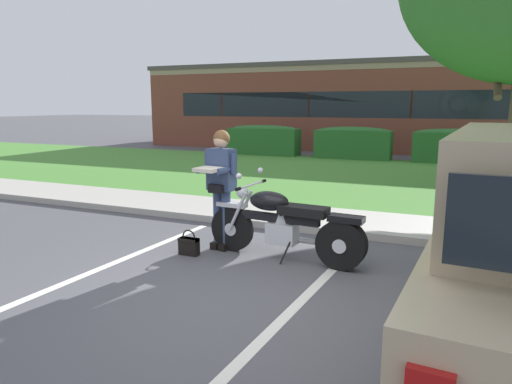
{
  "coord_description": "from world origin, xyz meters",
  "views": [
    {
      "loc": [
        1.9,
        -4.29,
        2.05
      ],
      "look_at": [
        -0.6,
        1.52,
        0.85
      ],
      "focal_mm": 32.39,
      "sensor_mm": 36.0,
      "label": 1
    }
  ],
  "objects_px": {
    "hedge_left": "(264,140)",
    "hedge_center_right": "(458,146)",
    "brick_building": "(419,106)",
    "handbag": "(189,245)",
    "motorcycle": "(290,225)",
    "rider_person": "(221,180)",
    "hedge_center_left": "(353,143)"
  },
  "relations": [
    {
      "from": "hedge_left",
      "to": "hedge_center_right",
      "type": "xyz_separation_m",
      "value": [
        7.22,
        0.0,
        0.0
      ]
    },
    {
      "from": "brick_building",
      "to": "handbag",
      "type": "bearing_deg",
      "value": -94.69
    },
    {
      "from": "motorcycle",
      "to": "brick_building",
      "type": "relative_size",
      "value": 0.09
    },
    {
      "from": "handbag",
      "to": "hedge_left",
      "type": "bearing_deg",
      "value": 107.7
    },
    {
      "from": "motorcycle",
      "to": "rider_person",
      "type": "height_order",
      "value": "rider_person"
    },
    {
      "from": "motorcycle",
      "to": "hedge_center_left",
      "type": "bearing_deg",
      "value": 97.72
    },
    {
      "from": "handbag",
      "to": "hedge_left",
      "type": "relative_size",
      "value": 0.12
    },
    {
      "from": "hedge_center_right",
      "to": "brick_building",
      "type": "xyz_separation_m",
      "value": [
        -1.82,
        6.81,
        1.31
      ]
    },
    {
      "from": "brick_building",
      "to": "hedge_center_left",
      "type": "bearing_deg",
      "value": -104.68
    },
    {
      "from": "hedge_center_left",
      "to": "brick_building",
      "type": "distance_m",
      "value": 7.16
    },
    {
      "from": "rider_person",
      "to": "handbag",
      "type": "relative_size",
      "value": 4.74
    },
    {
      "from": "hedge_center_right",
      "to": "brick_building",
      "type": "distance_m",
      "value": 7.17
    },
    {
      "from": "motorcycle",
      "to": "rider_person",
      "type": "xyz_separation_m",
      "value": [
        -1.07,
        0.08,
        0.53
      ]
    },
    {
      "from": "rider_person",
      "to": "hedge_left",
      "type": "distance_m",
      "value": 12.35
    },
    {
      "from": "rider_person",
      "to": "hedge_left",
      "type": "height_order",
      "value": "rider_person"
    },
    {
      "from": "handbag",
      "to": "hedge_center_right",
      "type": "height_order",
      "value": "hedge_center_right"
    },
    {
      "from": "handbag",
      "to": "brick_building",
      "type": "bearing_deg",
      "value": 85.31
    },
    {
      "from": "motorcycle",
      "to": "hedge_center_right",
      "type": "distance_m",
      "value": 11.89
    },
    {
      "from": "motorcycle",
      "to": "hedge_center_right",
      "type": "relative_size",
      "value": 0.77
    },
    {
      "from": "hedge_left",
      "to": "handbag",
      "type": "bearing_deg",
      "value": -72.3
    },
    {
      "from": "rider_person",
      "to": "hedge_center_right",
      "type": "relative_size",
      "value": 0.58
    },
    {
      "from": "motorcycle",
      "to": "hedge_center_left",
      "type": "relative_size",
      "value": 0.8
    },
    {
      "from": "handbag",
      "to": "brick_building",
      "type": "relative_size",
      "value": 0.01
    },
    {
      "from": "handbag",
      "to": "hedge_center_left",
      "type": "xyz_separation_m",
      "value": [
        -0.24,
        12.06,
        0.51
      ]
    },
    {
      "from": "hedge_left",
      "to": "rider_person",
      "type": "bearing_deg",
      "value": -70.45
    },
    {
      "from": "hedge_left",
      "to": "hedge_center_right",
      "type": "relative_size",
      "value": 0.99
    },
    {
      "from": "handbag",
      "to": "hedge_center_right",
      "type": "bearing_deg",
      "value": 74.38
    },
    {
      "from": "handbag",
      "to": "brick_building",
      "type": "distance_m",
      "value": 19.02
    },
    {
      "from": "rider_person",
      "to": "hedge_center_left",
      "type": "height_order",
      "value": "rider_person"
    },
    {
      "from": "hedge_center_right",
      "to": "brick_building",
      "type": "bearing_deg",
      "value": 104.99
    },
    {
      "from": "hedge_left",
      "to": "motorcycle",
      "type": "bearing_deg",
      "value": -66.07
    },
    {
      "from": "motorcycle",
      "to": "hedge_left",
      "type": "xyz_separation_m",
      "value": [
        -5.2,
        11.71,
        0.17
      ]
    }
  ]
}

